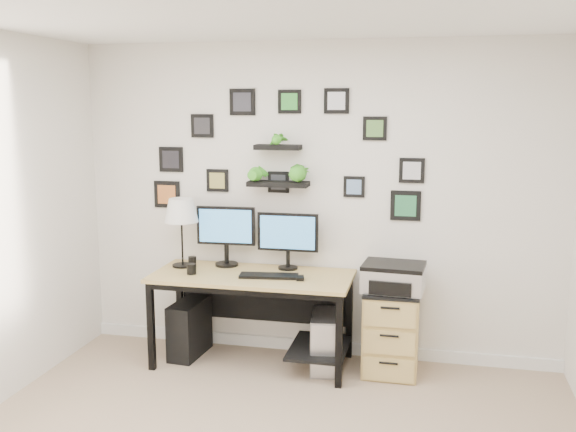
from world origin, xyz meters
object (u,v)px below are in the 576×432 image
(monitor_left, at_px, (226,231))
(file_cabinet, at_px, (391,330))
(desk, at_px, (258,288))
(printer, at_px, (393,277))
(pc_tower_grey, at_px, (324,341))
(mug, at_px, (192,269))
(pc_tower_black, at_px, (190,328))
(monitor_right, at_px, (288,236))
(table_lamp, at_px, (181,212))

(monitor_left, xyz_separation_m, file_cabinet, (1.40, -0.13, -0.71))
(desk, bearing_deg, printer, 1.41)
(pc_tower_grey, distance_m, printer, 0.77)
(file_cabinet, bearing_deg, mug, -172.99)
(mug, bearing_deg, pc_tower_grey, 6.64)
(pc_tower_black, relative_size, file_cabinet, 0.69)
(monitor_right, relative_size, pc_tower_grey, 1.06)
(monitor_right, distance_m, mug, 0.82)
(desk, distance_m, table_lamp, 0.90)
(desk, relative_size, file_cabinet, 2.39)
(desk, xyz_separation_m, mug, (-0.51, -0.14, 0.17))
(printer, bearing_deg, monitor_right, 169.54)
(pc_tower_grey, bearing_deg, printer, 4.29)
(monitor_right, distance_m, pc_tower_black, 1.15)
(pc_tower_black, distance_m, file_cabinet, 1.68)
(pc_tower_black, height_order, printer, printer)
(monitor_left, height_order, file_cabinet, monitor_left)
(mug, height_order, pc_tower_grey, mug)
(monitor_left, bearing_deg, mug, -120.58)
(printer, bearing_deg, table_lamp, 178.13)
(monitor_left, xyz_separation_m, printer, (1.40, -0.16, -0.27))
(mug, distance_m, printer, 1.60)
(desk, distance_m, printer, 1.09)
(monitor_left, bearing_deg, printer, -6.38)
(monitor_right, relative_size, printer, 1.03)
(printer, bearing_deg, desk, -178.59)
(pc_tower_black, bearing_deg, monitor_right, 16.77)
(table_lamp, height_order, mug, table_lamp)
(table_lamp, relative_size, file_cabinet, 0.86)
(desk, relative_size, monitor_right, 3.17)
(monitor_left, bearing_deg, desk, -29.70)
(pc_tower_grey, relative_size, file_cabinet, 0.71)
(monitor_left, distance_m, printer, 1.44)
(monitor_right, bearing_deg, mug, -155.67)
(pc_tower_grey, bearing_deg, monitor_right, 149.75)
(monitor_left, xyz_separation_m, monitor_right, (0.53, 0.00, -0.02))
(desk, distance_m, mug, 0.55)
(table_lamp, xyz_separation_m, file_cabinet, (1.75, -0.03, -0.88))
(mug, relative_size, printer, 0.17)
(monitor_left, distance_m, pc_tower_black, 0.88)
(monitor_right, distance_m, table_lamp, 0.91)
(desk, height_order, pc_tower_grey, desk)
(mug, relative_size, pc_tower_grey, 0.18)
(monitor_left, bearing_deg, monitor_right, 0.49)
(table_lamp, xyz_separation_m, mug, (0.16, -0.22, -0.42))
(mug, height_order, printer, printer)
(monitor_left, relative_size, monitor_right, 1.00)
(mug, xyz_separation_m, file_cabinet, (1.58, 0.19, -0.46))
(monitor_left, xyz_separation_m, table_lamp, (-0.35, -0.10, 0.17))
(pc_tower_grey, bearing_deg, desk, 178.65)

